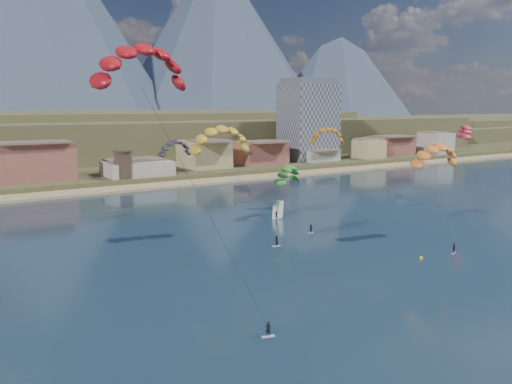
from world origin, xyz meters
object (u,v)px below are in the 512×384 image
(watchtower, at_px, (123,164))
(kitesurfer_green, at_px, (288,172))
(windsurfer, at_px, (277,213))
(buoy, at_px, (421,258))
(kitesurfer_red, at_px, (141,60))
(apartment_tower, at_px, (308,120))
(kitesurfer_yellow, at_px, (221,135))
(kitesurfer_orange, at_px, (436,152))

(watchtower, relative_size, kitesurfer_green, 0.50)
(watchtower, distance_m, kitesurfer_green, 65.33)
(windsurfer, height_order, buoy, windsurfer)
(kitesurfer_green, distance_m, windsurfer, 9.00)
(watchtower, xyz_separation_m, kitesurfer_red, (-28.97, -97.00, 22.18))
(kitesurfer_red, distance_m, windsurfer, 60.57)
(kitesurfer_red, bearing_deg, apartment_tower, 45.53)
(watchtower, xyz_separation_m, kitesurfer_green, (14.39, -63.62, 3.56))
(kitesurfer_yellow, bearing_deg, buoy, -52.84)
(apartment_tower, relative_size, kitesurfer_green, 1.88)
(kitesurfer_yellow, distance_m, windsurfer, 26.86)
(apartment_tower, bearing_deg, kitesurfer_orange, -116.97)
(kitesurfer_red, bearing_deg, kitesurfer_yellow, 47.42)
(kitesurfer_yellow, height_order, kitesurfer_green, kitesurfer_yellow)
(windsurfer, bearing_deg, kitesurfer_yellow, -153.27)
(watchtower, height_order, buoy, watchtower)
(kitesurfer_red, height_order, kitesurfer_orange, kitesurfer_red)
(watchtower, distance_m, kitesurfer_yellow, 72.93)
(kitesurfer_red, xyz_separation_m, kitesurfer_yellow, (23.27, 25.32, -9.99))
(apartment_tower, height_order, windsurfer, apartment_tower)
(kitesurfer_green, xyz_separation_m, windsurfer, (-1.79, 1.17, -8.74))
(apartment_tower, height_order, buoy, apartment_tower)
(apartment_tower, xyz_separation_m, windsurfer, (-67.40, -76.46, -16.63))
(watchtower, relative_size, buoy, 13.77)
(watchtower, relative_size, kitesurfer_red, 0.27)
(kitesurfer_red, bearing_deg, watchtower, 73.37)
(kitesurfer_green, distance_m, buoy, 36.63)
(kitesurfer_red, height_order, kitesurfer_green, kitesurfer_red)
(watchtower, bearing_deg, kitesurfer_red, -106.63)
(watchtower, xyz_separation_m, buoy, (14.94, -98.91, -6.26))
(kitesurfer_yellow, xyz_separation_m, windsurfer, (18.30, 9.22, -17.37))
(watchtower, height_order, kitesurfer_yellow, kitesurfer_yellow)
(apartment_tower, bearing_deg, kitesurfer_red, -134.47)
(kitesurfer_red, relative_size, buoy, 51.93)
(windsurfer, bearing_deg, buoy, -86.32)
(apartment_tower, xyz_separation_m, buoy, (-65.06, -112.91, -17.71))
(apartment_tower, bearing_deg, kitesurfer_yellow, -135.01)
(kitesurfer_yellow, relative_size, windsurfer, 5.89)
(kitesurfer_green, bearing_deg, kitesurfer_yellow, -158.17)
(kitesurfer_red, bearing_deg, kitesurfer_orange, 5.90)
(kitesurfer_red, relative_size, windsurfer, 8.66)
(windsurfer, distance_m, buoy, 36.54)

